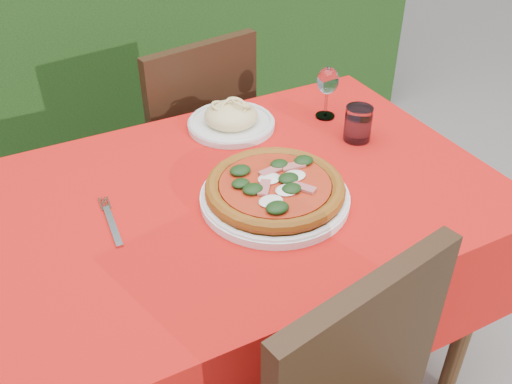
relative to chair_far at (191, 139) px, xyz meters
name	(u,v)px	position (x,y,z in m)	size (l,w,h in m)	color
ground	(243,378)	(-0.12, -0.65, -0.52)	(60.00, 60.00, 0.00)	slate
dining_table	(240,237)	(-0.12, -0.65, 0.08)	(1.26, 0.86, 0.75)	#4C2D18
chair_far	(191,139)	(0.00, 0.00, 0.00)	(0.47, 0.47, 0.91)	black
pizza_plate	(275,191)	(-0.06, -0.73, 0.26)	(0.40, 0.40, 0.07)	white
pasta_plate	(231,119)	(0.00, -0.35, 0.25)	(0.25, 0.25, 0.07)	silver
water_glass	(358,125)	(0.28, -0.58, 0.27)	(0.08, 0.08, 0.10)	silver
wine_glass	(328,83)	(0.28, -0.43, 0.34)	(0.06, 0.06, 0.16)	silver
fork	(113,226)	(-0.44, -0.64, 0.23)	(0.03, 0.21, 0.01)	#ADADB4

